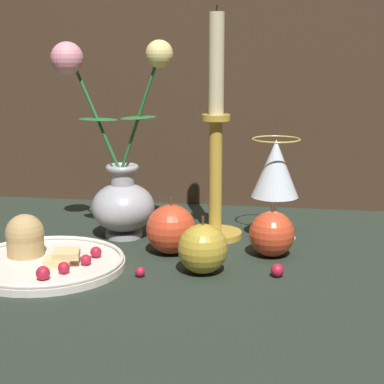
{
  "coord_description": "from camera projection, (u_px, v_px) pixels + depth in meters",
  "views": [
    {
      "loc": [
        0.18,
        -0.92,
        0.31
      ],
      "look_at": [
        0.02,
        0.0,
        0.1
      ],
      "focal_mm": 60.0,
      "sensor_mm": 36.0,
      "label": 1
    }
  ],
  "objects": [
    {
      "name": "vase",
      "position": [
        119.0,
        179.0,
        1.05
      ],
      "size": [
        0.19,
        0.1,
        0.32
      ],
      "color": "#A3A3A8",
      "rests_on": "ground_plane"
    },
    {
      "name": "wine_glass",
      "position": [
        275.0,
        172.0,
        1.05
      ],
      "size": [
        0.08,
        0.08,
        0.17
      ],
      "color": "silver",
      "rests_on": "ground_plane"
    },
    {
      "name": "candlestick",
      "position": [
        216.0,
        152.0,
        1.04
      ],
      "size": [
        0.09,
        0.09,
        0.38
      ],
      "color": "gold",
      "rests_on": "ground_plane"
    },
    {
      "name": "apple_near_glass",
      "position": [
        171.0,
        229.0,
        0.98
      ],
      "size": [
        0.08,
        0.08,
        0.09
      ],
      "color": "#D14223",
      "rests_on": "ground_plane"
    },
    {
      "name": "berry_near_plate",
      "position": [
        140.0,
        272.0,
        0.89
      ],
      "size": [
        0.01,
        0.01,
        0.01
      ],
      "primitive_type": "sphere",
      "color": "#AD192D",
      "rests_on": "ground_plane"
    },
    {
      "name": "plate_with_pastries",
      "position": [
        41.0,
        256.0,
        0.93
      ],
      "size": [
        0.23,
        0.23,
        0.07
      ],
      "color": "silver",
      "rests_on": "ground_plane"
    },
    {
      "name": "ground_plane",
      "position": [
        176.0,
        256.0,
        0.98
      ],
      "size": [
        2.4,
        2.4,
        0.0
      ],
      "primitive_type": "plane",
      "color": "#232D23",
      "rests_on": "ground"
    },
    {
      "name": "apple_at_table_edge",
      "position": [
        203.0,
        249.0,
        0.9
      ],
      "size": [
        0.07,
        0.07,
        0.08
      ],
      "color": "#B2932D",
      "rests_on": "ground_plane"
    },
    {
      "name": "berry_front_center",
      "position": [
        277.0,
        270.0,
        0.89
      ],
      "size": [
        0.02,
        0.02,
        0.02
      ],
      "primitive_type": "sphere",
      "color": "#AD192D",
      "rests_on": "ground_plane"
    },
    {
      "name": "apple_beside_vase",
      "position": [
        272.0,
        234.0,
        0.97
      ],
      "size": [
        0.07,
        0.07,
        0.08
      ],
      "color": "#D14223",
      "rests_on": "ground_plane"
    }
  ]
}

